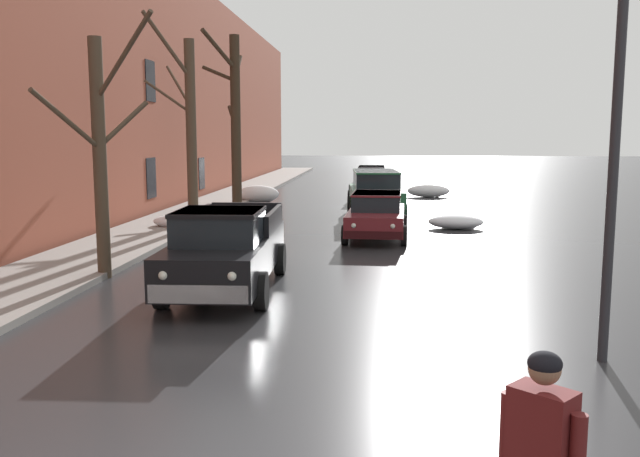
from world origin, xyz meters
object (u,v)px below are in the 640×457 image
object	(u,v)px
street_lamp_post	(617,104)
sedan_maroon_parked_kerbside_close	(377,214)
bare_tree_second_along_sidewalk	(100,152)
sedan_black_parked_far_down_block	(371,185)
bare_tree_mid_block	(189,130)
suv_green_parked_kerbside_mid	(375,192)
pedestrian_with_coffee	(541,454)
bare_tree_far_down_block	(235,116)
sedan_grey_queued_behind_truck	(371,178)
pickup_truck_black_approaching_near_lane	(226,249)

from	to	relation	value
street_lamp_post	sedan_maroon_parked_kerbside_close	bearing A→B (deg)	106.01
bare_tree_second_along_sidewalk	sedan_black_parked_far_down_block	world-z (taller)	bare_tree_second_along_sidewalk
bare_tree_mid_block	suv_green_parked_kerbside_mid	distance (m)	7.91
suv_green_parked_kerbside_mid	sedan_black_parked_far_down_block	distance (m)	6.97
sedan_maroon_parked_kerbside_close	pedestrian_with_coffee	xyz separation A→B (m)	(1.15, -16.41, 0.28)
sedan_maroon_parked_kerbside_close	pedestrian_with_coffee	size ratio (longest dim) A/B	2.46
sedan_black_parked_far_down_block	street_lamp_post	xyz separation A→B (m)	(3.54, -23.75, 2.86)
bare_tree_mid_block	suv_green_parked_kerbside_mid	size ratio (longest dim) A/B	1.42
bare_tree_far_down_block	suv_green_parked_kerbside_mid	bearing A→B (deg)	-23.95
sedan_grey_queued_behind_truck	pedestrian_with_coffee	bearing A→B (deg)	-87.56
sedan_grey_queued_behind_truck	bare_tree_mid_block	bearing A→B (deg)	-109.05
sedan_maroon_parked_kerbside_close	suv_green_parked_kerbside_mid	world-z (taller)	suv_green_parked_kerbside_mid
sedan_maroon_parked_kerbside_close	suv_green_parked_kerbside_mid	bearing A→B (deg)	90.55
sedan_maroon_parked_kerbside_close	street_lamp_post	bearing A→B (deg)	-73.99
bare_tree_second_along_sidewalk	street_lamp_post	bearing A→B (deg)	-27.53
bare_tree_second_along_sidewalk	sedan_grey_queued_behind_truck	xyz separation A→B (m)	(5.74, 24.43, -2.07)
sedan_maroon_parked_kerbside_close	bare_tree_far_down_block	bearing A→B (deg)	126.89
bare_tree_far_down_block	sedan_grey_queued_behind_truck	world-z (taller)	bare_tree_far_down_block
suv_green_parked_kerbside_mid	pedestrian_with_coffee	size ratio (longest dim) A/B	2.77
pickup_truck_black_approaching_near_lane	street_lamp_post	xyz separation A→B (m)	(6.31, -3.84, 2.74)
street_lamp_post	suv_green_parked_kerbside_mid	bearing A→B (deg)	101.10
sedan_maroon_parked_kerbside_close	sedan_grey_queued_behind_truck	xyz separation A→B (m)	(-0.32, 17.98, 0.00)
bare_tree_far_down_block	suv_green_parked_kerbside_mid	xyz separation A→B (m)	(6.11, -2.71, -3.02)
bare_tree_second_along_sidewalk	suv_green_parked_kerbside_mid	size ratio (longest dim) A/B	1.16
suv_green_parked_kerbside_mid	sedan_grey_queued_behind_truck	xyz separation A→B (m)	(-0.27, 12.49, -0.24)
bare_tree_far_down_block	sedan_maroon_parked_kerbside_close	world-z (taller)	bare_tree_far_down_block
sedan_black_parked_far_down_block	pedestrian_with_coffee	bearing A→B (deg)	-87.13
bare_tree_mid_block	sedan_maroon_parked_kerbside_close	xyz separation A→B (m)	(6.16, -1.07, -2.60)
bare_tree_far_down_block	pedestrian_with_coffee	world-z (taller)	bare_tree_far_down_block
sedan_black_parked_far_down_block	bare_tree_second_along_sidewalk	bearing A→B (deg)	-106.95
bare_tree_second_along_sidewalk	pickup_truck_black_approaching_near_lane	bearing A→B (deg)	-18.62
sedan_maroon_parked_kerbside_close	street_lamp_post	size ratio (longest dim) A/B	0.67
pickup_truck_black_approaching_near_lane	street_lamp_post	bearing A→B (deg)	-31.32
pickup_truck_black_approaching_near_lane	sedan_black_parked_far_down_block	size ratio (longest dim) A/B	1.24
bare_tree_far_down_block	sedan_maroon_parked_kerbside_close	distance (m)	10.77
sedan_maroon_parked_kerbside_close	sedan_grey_queued_behind_truck	world-z (taller)	same
street_lamp_post	bare_tree_mid_block	bearing A→B (deg)	127.26
pickup_truck_black_approaching_near_lane	sedan_maroon_parked_kerbside_close	size ratio (longest dim) A/B	1.27
bare_tree_second_along_sidewalk	suv_green_parked_kerbside_mid	world-z (taller)	bare_tree_second_along_sidewalk
pickup_truck_black_approaching_near_lane	sedan_black_parked_far_down_block	distance (m)	20.10
sedan_maroon_parked_kerbside_close	pedestrian_with_coffee	bearing A→B (deg)	-86.00
suv_green_parked_kerbside_mid	sedan_grey_queued_behind_truck	world-z (taller)	suv_green_parked_kerbside_mid
pickup_truck_black_approaching_near_lane	suv_green_parked_kerbside_mid	distance (m)	13.29
bare_tree_mid_block	sedan_maroon_parked_kerbside_close	distance (m)	6.77
pickup_truck_black_approaching_near_lane	pedestrian_with_coffee	size ratio (longest dim) A/B	3.12
suv_green_parked_kerbside_mid	pedestrian_with_coffee	xyz separation A→B (m)	(1.20, -21.91, 0.05)
sedan_maroon_parked_kerbside_close	street_lamp_post	xyz separation A→B (m)	(3.24, -11.29, 2.86)
sedan_maroon_parked_kerbside_close	suv_green_parked_kerbside_mid	distance (m)	5.50
bare_tree_mid_block	sedan_maroon_parked_kerbside_close	world-z (taller)	bare_tree_mid_block
bare_tree_mid_block	sedan_maroon_parked_kerbside_close	bearing A→B (deg)	-9.82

